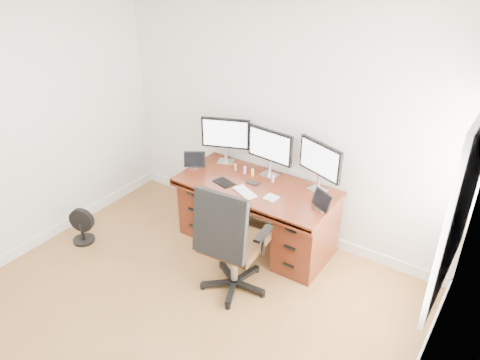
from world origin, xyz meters
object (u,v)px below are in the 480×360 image
Objects in this scene: desk at (257,212)px; monitor_center at (270,147)px; floor_fan at (81,226)px; office_chair at (231,258)px; keyboard at (245,192)px.

monitor_center is (-0.00, 0.24, 0.68)m from desk.
desk is at bearing 12.90° from floor_fan.
desk is 1.44× the size of office_chair.
office_chair reaches higher than floor_fan.
office_chair is at bearing -12.04° from floor_fan.
floor_fan is 1.48× the size of keyboard.
monitor_center is 1.97× the size of keyboard.
office_chair is 1.87m from floor_fan.
floor_fan is 2.27m from monitor_center.
monitor_center is at bearing 112.54° from keyboard.
office_chair reaches higher than desk.
desk is 0.83m from office_chair.
office_chair is 4.21× the size of keyboard.
desk is 3.09× the size of monitor_center.
monitor_center is (-0.22, 1.04, 0.70)m from office_chair.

